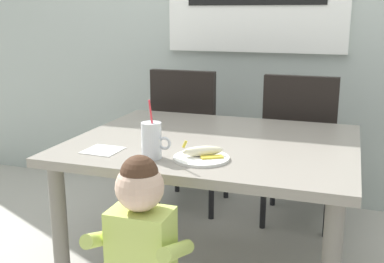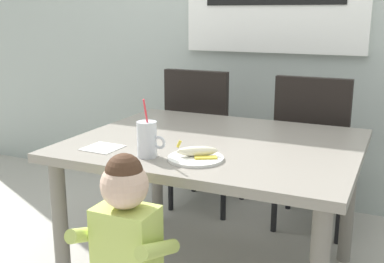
{
  "view_description": "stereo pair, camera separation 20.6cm",
  "coord_description": "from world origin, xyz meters",
  "px_view_note": "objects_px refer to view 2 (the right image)",
  "views": [
    {
      "loc": [
        0.59,
        -2.06,
        1.3
      ],
      "look_at": [
        -0.08,
        -0.11,
        0.78
      ],
      "focal_mm": 43.98,
      "sensor_mm": 36.0,
      "label": 1
    },
    {
      "loc": [
        0.78,
        -1.99,
        1.3
      ],
      "look_at": [
        -0.08,
        -0.11,
        0.78
      ],
      "focal_mm": 43.98,
      "sensor_mm": 36.0,
      "label": 2
    }
  ],
  "objects_px": {
    "snack_plate": "(196,158)",
    "dining_table": "(216,159)",
    "paper_napkin": "(102,148)",
    "toddler_standing": "(126,238)",
    "peeled_banana": "(198,152)",
    "dining_chair_right": "(313,146)",
    "milk_cup": "(147,141)",
    "dining_chair_left": "(203,132)"
  },
  "relations": [
    {
      "from": "paper_napkin",
      "to": "dining_chair_right",
      "type": "bearing_deg",
      "value": 55.67
    },
    {
      "from": "peeled_banana",
      "to": "paper_napkin",
      "type": "distance_m",
      "value": 0.45
    },
    {
      "from": "toddler_standing",
      "to": "paper_napkin",
      "type": "height_order",
      "value": "toddler_standing"
    },
    {
      "from": "dining_chair_left",
      "to": "peeled_banana",
      "type": "relative_size",
      "value": 5.48
    },
    {
      "from": "dining_table",
      "to": "paper_napkin",
      "type": "xyz_separation_m",
      "value": [
        -0.41,
        -0.33,
        0.09
      ]
    },
    {
      "from": "dining_table",
      "to": "paper_napkin",
      "type": "height_order",
      "value": "paper_napkin"
    },
    {
      "from": "toddler_standing",
      "to": "milk_cup",
      "type": "xyz_separation_m",
      "value": [
        -0.1,
        0.34,
        0.26
      ]
    },
    {
      "from": "toddler_standing",
      "to": "snack_plate",
      "type": "relative_size",
      "value": 3.64
    },
    {
      "from": "milk_cup",
      "to": "peeled_banana",
      "type": "relative_size",
      "value": 1.43
    },
    {
      "from": "snack_plate",
      "to": "paper_napkin",
      "type": "bearing_deg",
      "value": -177.63
    },
    {
      "from": "snack_plate",
      "to": "peeled_banana",
      "type": "bearing_deg",
      "value": 75.08
    },
    {
      "from": "dining_table",
      "to": "paper_napkin",
      "type": "distance_m",
      "value": 0.54
    },
    {
      "from": "paper_napkin",
      "to": "milk_cup",
      "type": "bearing_deg",
      "value": -6.05
    },
    {
      "from": "toddler_standing",
      "to": "dining_chair_right",
      "type": "bearing_deg",
      "value": 74.79
    },
    {
      "from": "paper_napkin",
      "to": "toddler_standing",
      "type": "bearing_deg",
      "value": -46.41
    },
    {
      "from": "snack_plate",
      "to": "paper_napkin",
      "type": "distance_m",
      "value": 0.44
    },
    {
      "from": "toddler_standing",
      "to": "paper_napkin",
      "type": "relative_size",
      "value": 5.59
    },
    {
      "from": "peeled_banana",
      "to": "dining_table",
      "type": "bearing_deg",
      "value": 97.34
    },
    {
      "from": "dining_table",
      "to": "dining_chair_right",
      "type": "distance_m",
      "value": 0.82
    },
    {
      "from": "dining_table",
      "to": "paper_napkin",
      "type": "bearing_deg",
      "value": -140.91
    },
    {
      "from": "toddler_standing",
      "to": "milk_cup",
      "type": "distance_m",
      "value": 0.44
    },
    {
      "from": "dining_table",
      "to": "peeled_banana",
      "type": "height_order",
      "value": "peeled_banana"
    },
    {
      "from": "toddler_standing",
      "to": "paper_napkin",
      "type": "xyz_separation_m",
      "value": [
        -0.34,
        0.36,
        0.2
      ]
    },
    {
      "from": "snack_plate",
      "to": "dining_chair_left",
      "type": "bearing_deg",
      "value": 111.71
    },
    {
      "from": "dining_chair_right",
      "to": "milk_cup",
      "type": "height_order",
      "value": "milk_cup"
    },
    {
      "from": "snack_plate",
      "to": "peeled_banana",
      "type": "height_order",
      "value": "peeled_banana"
    },
    {
      "from": "dining_chair_right",
      "to": "peeled_banana",
      "type": "height_order",
      "value": "dining_chair_right"
    },
    {
      "from": "dining_chair_right",
      "to": "toddler_standing",
      "type": "height_order",
      "value": "dining_chair_right"
    },
    {
      "from": "dining_table",
      "to": "peeled_banana",
      "type": "xyz_separation_m",
      "value": [
        0.04,
        -0.3,
        0.12
      ]
    },
    {
      "from": "dining_table",
      "to": "snack_plate",
      "type": "height_order",
      "value": "snack_plate"
    },
    {
      "from": "milk_cup",
      "to": "paper_napkin",
      "type": "bearing_deg",
      "value": 173.95
    },
    {
      "from": "dining_chair_left",
      "to": "paper_napkin",
      "type": "bearing_deg",
      "value": 89.35
    },
    {
      "from": "milk_cup",
      "to": "paper_napkin",
      "type": "distance_m",
      "value": 0.25
    },
    {
      "from": "dining_chair_right",
      "to": "toddler_standing",
      "type": "relative_size",
      "value": 1.15
    },
    {
      "from": "dining_table",
      "to": "dining_chair_left",
      "type": "bearing_deg",
      "value": 117.27
    },
    {
      "from": "peeled_banana",
      "to": "dining_chair_left",
      "type": "bearing_deg",
      "value": 112.15
    },
    {
      "from": "paper_napkin",
      "to": "snack_plate",
      "type": "bearing_deg",
      "value": 2.37
    },
    {
      "from": "dining_table",
      "to": "dining_chair_left",
      "type": "distance_m",
      "value": 0.87
    },
    {
      "from": "toddler_standing",
      "to": "peeled_banana",
      "type": "distance_m",
      "value": 0.47
    },
    {
      "from": "peeled_banana",
      "to": "paper_napkin",
      "type": "xyz_separation_m",
      "value": [
        -0.45,
        -0.03,
        -0.03
      ]
    },
    {
      "from": "snack_plate",
      "to": "dining_table",
      "type": "bearing_deg",
      "value": 96.32
    },
    {
      "from": "dining_chair_left",
      "to": "paper_napkin",
      "type": "relative_size",
      "value": 6.4
    }
  ]
}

